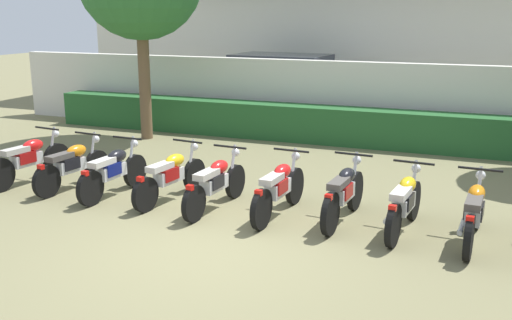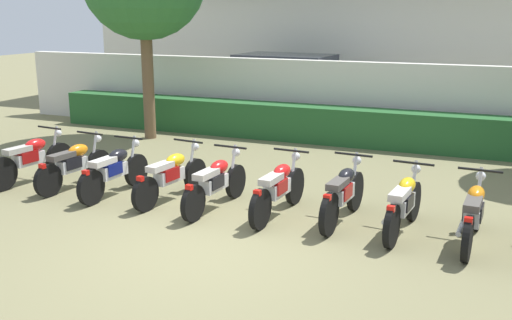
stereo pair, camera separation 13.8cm
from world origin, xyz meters
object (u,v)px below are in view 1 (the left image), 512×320
object	(u,v)px
motorcycle_in_row_4	(215,183)
motorcycle_in_row_7	(404,203)
motorcycle_in_row_0	(28,159)
motorcycle_in_row_3	(170,175)
motorcycle_in_row_1	(72,165)
motorcycle_in_row_5	(279,188)
parked_car	(285,88)
motorcycle_in_row_6	(343,193)
motorcycle_in_row_8	(474,212)
motorcycle_in_row_2	(113,171)

from	to	relation	value
motorcycle_in_row_4	motorcycle_in_row_7	xyz separation A→B (m)	(2.96, 0.07, 0.01)
motorcycle_in_row_7	motorcycle_in_row_0	bearing A→B (deg)	95.55
motorcycle_in_row_0	motorcycle_in_row_3	bearing A→B (deg)	-81.76
motorcycle_in_row_0	motorcycle_in_row_4	bearing A→B (deg)	-83.90
motorcycle_in_row_1	motorcycle_in_row_3	bearing A→B (deg)	-82.63
motorcycle_in_row_7	motorcycle_in_row_5	bearing A→B (deg)	95.31
parked_car	motorcycle_in_row_6	distance (m)	8.76
motorcycle_in_row_3	motorcycle_in_row_5	world-z (taller)	motorcycle_in_row_5
motorcycle_in_row_5	motorcycle_in_row_6	xyz separation A→B (m)	(0.99, 0.11, 0.01)
motorcycle_in_row_5	motorcycle_in_row_6	distance (m)	1.00
motorcycle_in_row_0	motorcycle_in_row_6	distance (m)	5.89
parked_car	motorcycle_in_row_5	bearing A→B (deg)	-67.33
motorcycle_in_row_6	motorcycle_in_row_7	bearing A→B (deg)	-93.03
motorcycle_in_row_3	motorcycle_in_row_7	size ratio (longest dim) A/B	1.05
parked_car	motorcycle_in_row_1	xyz separation A→B (m)	(-1.26, -8.06, -0.50)
motorcycle_in_row_5	parked_car	bearing A→B (deg)	22.03
motorcycle_in_row_3	motorcycle_in_row_7	xyz separation A→B (m)	(3.84, -0.06, 0.01)
motorcycle_in_row_5	motorcycle_in_row_8	distance (m)	2.85
motorcycle_in_row_1	motorcycle_in_row_2	world-z (taller)	motorcycle_in_row_2
motorcycle_in_row_0	motorcycle_in_row_6	size ratio (longest dim) A/B	1.04
parked_car	motorcycle_in_row_4	bearing A→B (deg)	-74.41
motorcycle_in_row_3	parked_car	bearing A→B (deg)	12.56
motorcycle_in_row_1	motorcycle_in_row_3	xyz separation A→B (m)	(1.98, 0.05, -0.00)
motorcycle_in_row_0	motorcycle_in_row_8	size ratio (longest dim) A/B	1.04
motorcycle_in_row_2	motorcycle_in_row_8	distance (m)	5.83
motorcycle_in_row_3	motorcycle_in_row_7	world-z (taller)	motorcycle_in_row_7
motorcycle_in_row_8	motorcycle_in_row_3	bearing A→B (deg)	91.64
motorcycle_in_row_3	motorcycle_in_row_5	size ratio (longest dim) A/B	1.00
parked_car	motorcycle_in_row_0	distance (m)	8.38
motorcycle_in_row_2	motorcycle_in_row_6	xyz separation A→B (m)	(3.98, 0.19, 0.01)
parked_car	motorcycle_in_row_0	bearing A→B (deg)	-101.07
motorcycle_in_row_3	motorcycle_in_row_6	distance (m)	2.93
motorcycle_in_row_0	motorcycle_in_row_7	world-z (taller)	motorcycle_in_row_0
motorcycle_in_row_0	motorcycle_in_row_3	xyz separation A→B (m)	(2.95, 0.06, -0.01)
motorcycle_in_row_3	motorcycle_in_row_7	distance (m)	3.85
motorcycle_in_row_3	motorcycle_in_row_8	size ratio (longest dim) A/B	1.03
motorcycle_in_row_3	motorcycle_in_row_7	bearing A→B (deg)	-83.37
motorcycle_in_row_8	motorcycle_in_row_6	bearing A→B (deg)	87.54
parked_car	motorcycle_in_row_3	world-z (taller)	parked_car
motorcycle_in_row_7	motorcycle_in_row_2	bearing A→B (deg)	96.45
motorcycle_in_row_0	motorcycle_in_row_6	bearing A→B (deg)	-81.79
motorcycle_in_row_6	motorcycle_in_row_7	xyz separation A→B (m)	(0.91, -0.11, -0.01)
parked_car	motorcycle_in_row_7	xyz separation A→B (m)	(4.56, -8.06, -0.49)
motorcycle_in_row_2	motorcycle_in_row_6	bearing A→B (deg)	-83.91
motorcycle_in_row_3	motorcycle_in_row_5	xyz separation A→B (m)	(1.94, -0.05, 0.01)
parked_car	motorcycle_in_row_6	size ratio (longest dim) A/B	2.48
motorcycle_in_row_1	motorcycle_in_row_8	xyz separation A→B (m)	(6.76, -0.07, 0.01)
motorcycle_in_row_3	motorcycle_in_row_6	xyz separation A→B (m)	(2.93, 0.06, 0.02)
motorcycle_in_row_1	motorcycle_in_row_0	bearing A→B (deg)	96.48
parked_car	motorcycle_in_row_5	xyz separation A→B (m)	(2.66, -8.05, -0.49)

